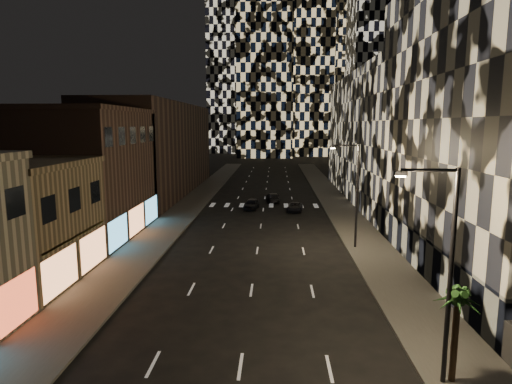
# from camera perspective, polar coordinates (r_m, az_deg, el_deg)

# --- Properties ---
(sidewalk_left) EXTENTS (4.00, 120.00, 0.15)m
(sidewalk_left) POSITION_cam_1_polar(r_m,az_deg,el_deg) (58.94, -8.72, -1.61)
(sidewalk_left) COLOR #47443F
(sidewalk_left) RESTS_ON ground
(sidewalk_right) EXTENTS (4.00, 120.00, 0.15)m
(sidewalk_right) POSITION_cam_1_polar(r_m,az_deg,el_deg) (58.42, 10.91, -1.77)
(sidewalk_right) COLOR #47443F
(sidewalk_right) RESTS_ON ground
(curb_left) EXTENTS (0.20, 120.00, 0.15)m
(curb_left) POSITION_cam_1_polar(r_m,az_deg,el_deg) (58.56, -6.70, -1.64)
(curb_left) COLOR #4C4C47
(curb_left) RESTS_ON ground
(curb_right) EXTENTS (0.20, 120.00, 0.15)m
(curb_right) POSITION_cam_1_polar(r_m,az_deg,el_deg) (58.15, 8.86, -1.76)
(curb_right) COLOR #4C4C47
(curb_right) RESTS_ON ground
(retail_tan) EXTENTS (10.00, 10.00, 8.00)m
(retail_tan) POSITION_cam_1_polar(r_m,az_deg,el_deg) (34.08, -30.45, -3.79)
(retail_tan) COLOR #846F4F
(retail_tan) RESTS_ON ground
(retail_brown) EXTENTS (10.00, 15.00, 12.00)m
(retail_brown) POSITION_cam_1_polar(r_m,az_deg,el_deg) (44.61, -21.96, 2.15)
(retail_brown) COLOR #4A332A
(retail_brown) RESTS_ON ground
(retail_filler_left) EXTENTS (10.00, 40.00, 14.00)m
(retail_filler_left) POSITION_cam_1_polar(r_m,az_deg,el_deg) (69.42, -12.94, 5.61)
(retail_filler_left) COLOR #4A332A
(retail_filler_left) RESTS_ON ground
(midrise_base) EXTENTS (0.60, 25.00, 3.00)m
(midrise_base) POSITION_cam_1_polar(r_m,az_deg,el_deg) (34.39, 20.95, -7.32)
(midrise_base) COLOR #383838
(midrise_base) RESTS_ON ground
(midrise_filler_right) EXTENTS (16.00, 40.00, 18.00)m
(midrise_filler_right) POSITION_cam_1_polar(r_m,az_deg,el_deg) (66.45, 18.89, 6.95)
(midrise_filler_right) COLOR #232326
(midrise_filler_right) RESTS_ON ground
(tower_center_low) EXTENTS (18.00, 18.00, 95.00)m
(tower_center_low) POSITION_cam_1_polar(r_m,az_deg,el_deg) (151.36, 1.29, 23.01)
(tower_center_low) COLOR black
(tower_center_low) RESTS_ON ground
(streetlight_near) EXTENTS (2.55, 0.25, 9.00)m
(streetlight_near) POSITION_cam_1_polar(r_m,az_deg,el_deg) (18.94, 23.93, -8.53)
(streetlight_near) COLOR black
(streetlight_near) RESTS_ON sidewalk_right
(streetlight_far) EXTENTS (2.55, 0.25, 9.00)m
(streetlight_far) POSITION_cam_1_polar(r_m,az_deg,el_deg) (37.82, 12.99, 0.46)
(streetlight_far) COLOR black
(streetlight_far) RESTS_ON sidewalk_right
(car_dark_midlane) EXTENTS (2.05, 4.11, 1.35)m
(car_dark_midlane) POSITION_cam_1_polar(r_m,az_deg,el_deg) (55.14, -0.58, -1.61)
(car_dark_midlane) COLOR black
(car_dark_midlane) RESTS_ON ground
(car_dark_oncoming) EXTENTS (2.19, 4.57, 1.29)m
(car_dark_oncoming) POSITION_cam_1_polar(r_m,az_deg,el_deg) (60.24, 2.27, -0.74)
(car_dark_oncoming) COLOR black
(car_dark_oncoming) RESTS_ON ground
(car_dark_rightlane) EXTENTS (2.28, 4.12, 1.09)m
(car_dark_rightlane) POSITION_cam_1_polar(r_m,az_deg,el_deg) (53.93, 5.19, -2.02)
(car_dark_rightlane) COLOR black
(car_dark_rightlane) RESTS_ON ground
(palm_tree) EXTENTS (2.06, 2.10, 4.11)m
(palm_tree) POSITION_cam_1_polar(r_m,az_deg,el_deg) (19.85, 25.27, -13.37)
(palm_tree) COLOR #47331E
(palm_tree) RESTS_ON sidewalk_right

